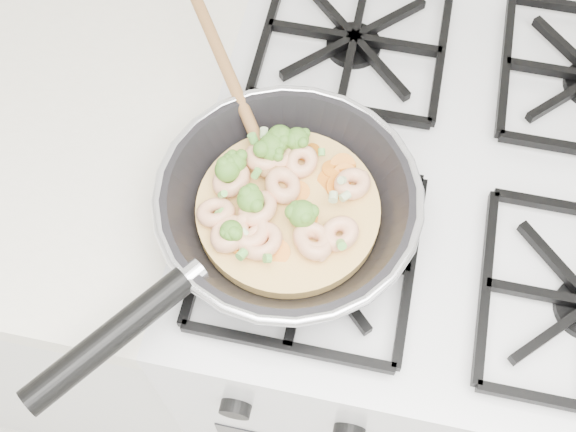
# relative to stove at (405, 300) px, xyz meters

# --- Properties ---
(stove) EXTENTS (0.60, 0.60, 0.92)m
(stove) POSITION_rel_stove_xyz_m (0.00, 0.00, 0.00)
(stove) COLOR silver
(stove) RESTS_ON ground
(skillet) EXTENTS (0.34, 0.52, 0.10)m
(skillet) POSITION_rel_stove_xyz_m (-0.18, -0.12, 0.50)
(skillet) COLOR black
(skillet) RESTS_ON stove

